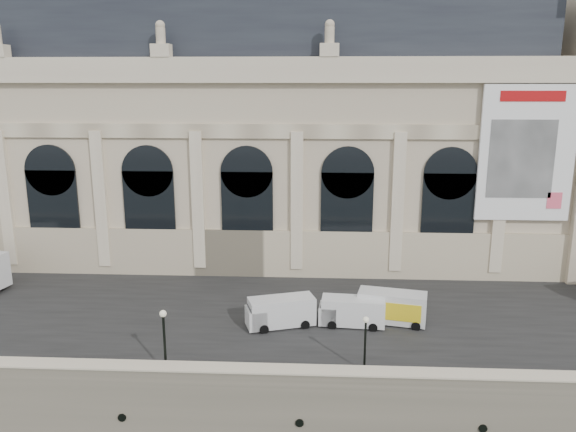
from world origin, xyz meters
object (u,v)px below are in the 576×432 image
at_px(van_b, 277,312).
at_px(lamp_left, 165,343).
at_px(lamp_right, 365,345).
at_px(box_truck, 387,307).
at_px(van_c, 349,312).

relative_size(van_b, lamp_left, 1.26).
bearing_deg(lamp_right, box_truck, 73.27).
height_order(van_b, lamp_left, lamp_left).
height_order(box_truck, lamp_right, lamp_right).
relative_size(box_truck, lamp_right, 1.67).
bearing_deg(lamp_right, van_c, 94.79).
distance_m(box_truck, lamp_left, 18.84).
height_order(lamp_left, lamp_right, lamp_left).
xyz_separation_m(van_b, lamp_left, (-7.16, -8.09, 1.08)).
height_order(box_truck, lamp_left, lamp_left).
relative_size(van_c, box_truck, 0.79).
relative_size(van_c, lamp_right, 1.32).
bearing_deg(van_b, box_truck, 8.48).
height_order(van_b, lamp_right, lamp_right).
xyz_separation_m(van_b, lamp_right, (6.53, -7.22, 0.81)).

